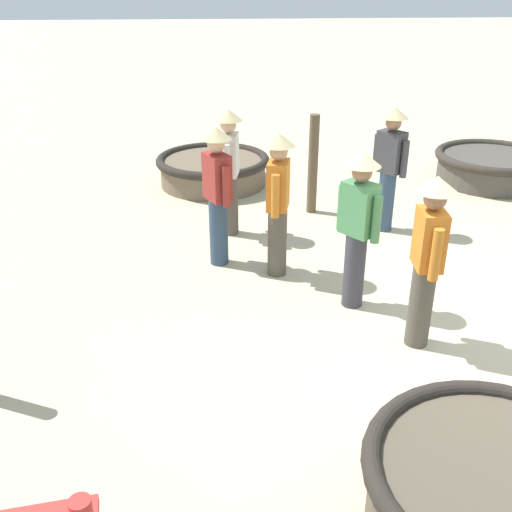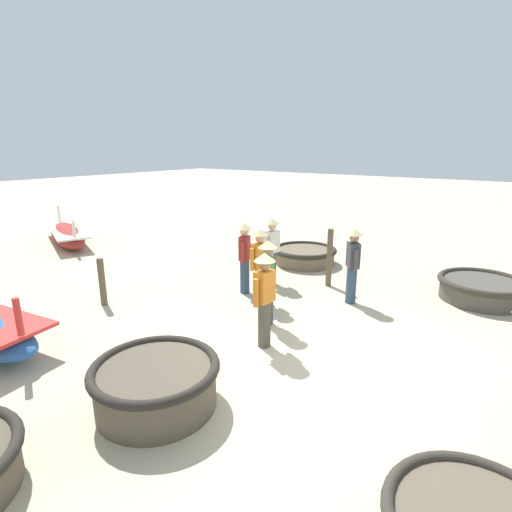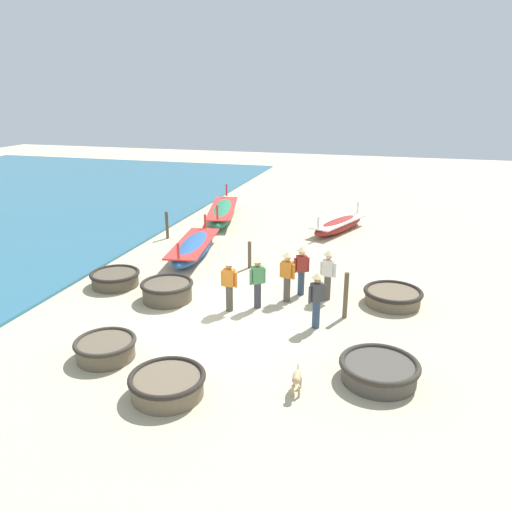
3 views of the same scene
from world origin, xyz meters
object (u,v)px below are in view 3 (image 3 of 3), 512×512
coracle_nearest (167,290)px  long_boat_blue_hull (339,225)px  fisherman_hauling (301,267)px  fisherman_with_hat (258,279)px  long_boat_green_hull (223,212)px  long_boat_white_hull (194,248)px  mooring_post_mid_beach (346,295)px  coracle_far_left (115,278)px  coracle_weathered (393,296)px  fisherman_standing_right (317,297)px  mooring_post_shoreline (167,225)px  fisherman_standing_left (229,282)px  mooring_post_inland (250,255)px  dog (297,379)px  coracle_beside_post (379,370)px  coracle_upturned (106,348)px  fisherman_crouching (328,272)px  fisherman_by_coracle (287,273)px  coracle_far_right (167,384)px

coracle_nearest → long_boat_blue_hull: (4.31, 9.74, -0.02)m
fisherman_hauling → fisherman_with_hat: (-1.10, -1.39, 0.00)m
long_boat_blue_hull → long_boat_green_hull: long_boat_green_hull is taller
coracle_nearest → long_boat_white_hull: bearing=101.9°
mooring_post_mid_beach → long_boat_green_hull: bearing=126.3°
coracle_far_left → long_boat_blue_hull: size_ratio=0.41×
long_boat_white_hull → long_boat_blue_hull: long_boat_white_hull is taller
coracle_weathered → fisherman_standing_right: fisherman_standing_right is taller
mooring_post_shoreline → fisherman_standing_right: bearing=-41.5°
fisherman_standing_left → mooring_post_mid_beach: (3.46, 0.47, -0.24)m
fisherman_with_hat → mooring_post_inland: 3.69m
fisherman_with_hat → mooring_post_shoreline: 8.65m
coracle_weathered → long_boat_blue_hull: size_ratio=0.44×
coracle_nearest → mooring_post_shoreline: (-3.06, 6.44, 0.29)m
fisherman_hauling → dog: bearing=-80.0°
fisherman_standing_right → mooring_post_inland: (-3.25, 4.31, -0.44)m
coracle_beside_post → fisherman_standing_right: 3.05m
coracle_upturned → dog: (4.96, -0.21, 0.09)m
coracle_beside_post → long_boat_white_hull: (-7.73, 7.39, 0.07)m
coracle_beside_post → coracle_far_left: 9.76m
long_boat_white_hull → coracle_weathered: bearing=-19.2°
long_boat_white_hull → fisherman_crouching: bearing=-26.8°
long_boat_white_hull → dog: (5.98, -8.42, 0.02)m
fisherman_standing_right → fisherman_by_coracle: bearing=127.0°
coracle_far_left → mooring_post_shoreline: mooring_post_shoreline is taller
mooring_post_inland → coracle_beside_post: bearing=-52.3°
mooring_post_shoreline → fisherman_crouching: bearing=-31.9°
coracle_beside_post → fisherman_by_coracle: size_ratio=1.12×
coracle_upturned → coracle_weathered: (6.91, 5.46, -0.02)m
fisherman_crouching → fisherman_with_hat: (-1.99, -1.23, 0.00)m
coracle_beside_post → long_boat_green_hull: long_boat_green_hull is taller
dog → fisherman_standing_left: bearing=127.2°
long_boat_green_hull → long_boat_white_hull: bearing=-81.8°
coracle_nearest → long_boat_green_hull: (-1.79, 10.41, 0.05)m
long_boat_white_hull → mooring_post_inland: bearing=-16.3°
coracle_weathered → mooring_post_shoreline: bearing=154.7°
long_boat_green_hull → fisherman_standing_right: 12.94m
coracle_far_left → mooring_post_inland: (3.95, 3.03, 0.24)m
long_boat_white_hull → mooring_post_inland: long_boat_white_hull is taller
long_boat_green_hull → mooring_post_inland: long_boat_green_hull is taller
coracle_beside_post → long_boat_green_hull: (-8.59, 13.35, 0.12)m
dog → long_boat_blue_hull: bearing=93.1°
fisherman_standing_right → fisherman_standing_left: (-2.74, 0.42, 0.00)m
coracle_beside_post → mooring_post_mid_beach: mooring_post_mid_beach is taller
coracle_weathered → fisherman_hauling: size_ratio=1.11×
fisherman_crouching → fisherman_with_hat: size_ratio=1.00×
coracle_beside_post → coracle_nearest: coracle_nearest is taller
coracle_weathered → fisherman_standing_right: 3.18m
coracle_weathered → long_boat_white_hull: (-7.94, 2.76, 0.09)m
coracle_far_right → mooring_post_inland: size_ratio=1.65×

